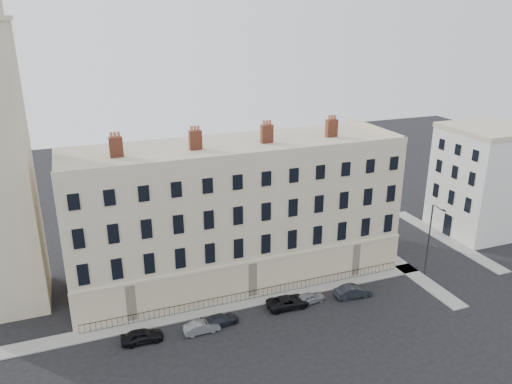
{
  "coord_description": "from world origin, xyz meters",
  "views": [
    {
      "loc": [
        -22.21,
        -37.29,
        28.34
      ],
      "look_at": [
        -4.04,
        10.0,
        10.19
      ],
      "focal_mm": 35.0,
      "sensor_mm": 36.0,
      "label": 1
    }
  ],
  "objects_px": {
    "car_c": "(220,320)",
    "car_f": "(353,291)",
    "car_e": "(309,298)",
    "streetlamp": "(430,237)",
    "car_b": "(202,327)",
    "car_a": "(142,336)",
    "car_d": "(288,302)"
  },
  "relations": [
    {
      "from": "car_b",
      "to": "car_c",
      "type": "height_order",
      "value": "car_b"
    },
    {
      "from": "car_a",
      "to": "car_d",
      "type": "bearing_deg",
      "value": -86.16
    },
    {
      "from": "car_b",
      "to": "car_c",
      "type": "bearing_deg",
      "value": -76.64
    },
    {
      "from": "car_a",
      "to": "car_e",
      "type": "bearing_deg",
      "value": -86.47
    },
    {
      "from": "car_e",
      "to": "car_f",
      "type": "height_order",
      "value": "car_f"
    },
    {
      "from": "car_e",
      "to": "car_f",
      "type": "relative_size",
      "value": 0.84
    },
    {
      "from": "car_a",
      "to": "car_d",
      "type": "relative_size",
      "value": 0.86
    },
    {
      "from": "car_d",
      "to": "streetlamp",
      "type": "height_order",
      "value": "streetlamp"
    },
    {
      "from": "car_d",
      "to": "car_f",
      "type": "height_order",
      "value": "car_f"
    },
    {
      "from": "streetlamp",
      "to": "car_f",
      "type": "bearing_deg",
      "value": -163.2
    },
    {
      "from": "car_b",
      "to": "streetlamp",
      "type": "relative_size",
      "value": 0.4
    },
    {
      "from": "car_b",
      "to": "car_c",
      "type": "xyz_separation_m",
      "value": [
        1.99,
        0.5,
        -0.02
      ]
    },
    {
      "from": "car_a",
      "to": "car_b",
      "type": "height_order",
      "value": "car_a"
    },
    {
      "from": "car_b",
      "to": "car_f",
      "type": "xyz_separation_m",
      "value": [
        16.65,
        0.31,
        0.1
      ]
    },
    {
      "from": "car_b",
      "to": "car_e",
      "type": "distance_m",
      "value": 11.83
    },
    {
      "from": "car_a",
      "to": "car_c",
      "type": "xyz_separation_m",
      "value": [
        7.44,
        0.01,
        -0.11
      ]
    },
    {
      "from": "car_e",
      "to": "car_f",
      "type": "distance_m",
      "value": 4.89
    },
    {
      "from": "car_f",
      "to": "streetlamp",
      "type": "bearing_deg",
      "value": -78.7
    },
    {
      "from": "car_f",
      "to": "car_e",
      "type": "bearing_deg",
      "value": 87.28
    },
    {
      "from": "car_c",
      "to": "car_f",
      "type": "bearing_deg",
      "value": -99.01
    },
    {
      "from": "car_e",
      "to": "car_f",
      "type": "bearing_deg",
      "value": -105.2
    },
    {
      "from": "streetlamp",
      "to": "car_a",
      "type": "bearing_deg",
      "value": -168.04
    },
    {
      "from": "car_c",
      "to": "car_f",
      "type": "xyz_separation_m",
      "value": [
        14.66,
        -0.19,
        0.12
      ]
    },
    {
      "from": "car_d",
      "to": "car_f",
      "type": "xyz_separation_m",
      "value": [
        7.28,
        -0.64,
        0.04
      ]
    },
    {
      "from": "car_e",
      "to": "streetlamp",
      "type": "relative_size",
      "value": 0.39
    },
    {
      "from": "car_a",
      "to": "car_b",
      "type": "bearing_deg",
      "value": -93.09
    },
    {
      "from": "car_f",
      "to": "streetlamp",
      "type": "xyz_separation_m",
      "value": [
        10.35,
        1.21,
        4.09
      ]
    },
    {
      "from": "car_b",
      "to": "car_d",
      "type": "bearing_deg",
      "value": -84.99
    },
    {
      "from": "car_b",
      "to": "car_f",
      "type": "distance_m",
      "value": 16.65
    },
    {
      "from": "car_d",
      "to": "car_e",
      "type": "height_order",
      "value": "car_d"
    },
    {
      "from": "car_c",
      "to": "car_f",
      "type": "relative_size",
      "value": 0.94
    },
    {
      "from": "car_d",
      "to": "car_e",
      "type": "xyz_separation_m",
      "value": [
        2.43,
        -0.02,
        -0.05
      ]
    }
  ]
}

